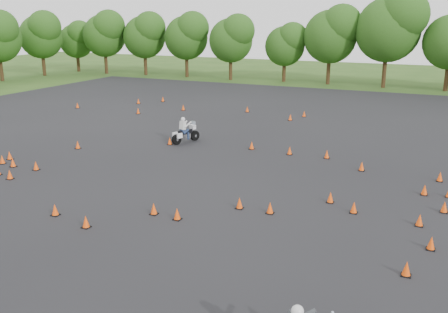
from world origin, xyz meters
The scene contains 5 objects.
ground centered at (0.00, 0.00, 0.00)m, with size 140.00×140.00×0.00m, color #2D5119.
asphalt_pad centered at (0.00, 6.00, 0.01)m, with size 62.00×62.00×0.00m, color black.
treeline centered at (2.00, 34.77, 4.47)m, with size 86.52×32.25×10.73m.
traffic_cones centered at (-0.25, 5.41, 0.23)m, with size 36.27×33.40×0.45m.
rider_white centered at (-5.22, 9.80, 0.82)m, with size 2.11×0.65×1.63m, color beige, non-canonical shape.
Camera 1 is at (9.33, -16.68, 7.62)m, focal length 40.00 mm.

